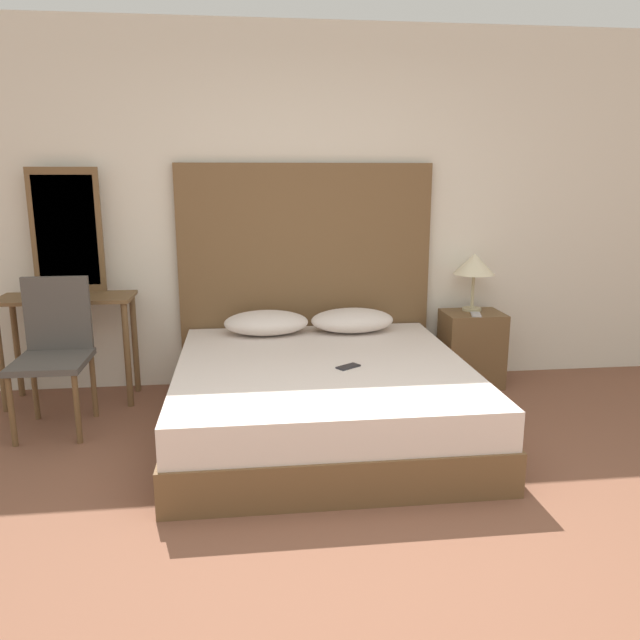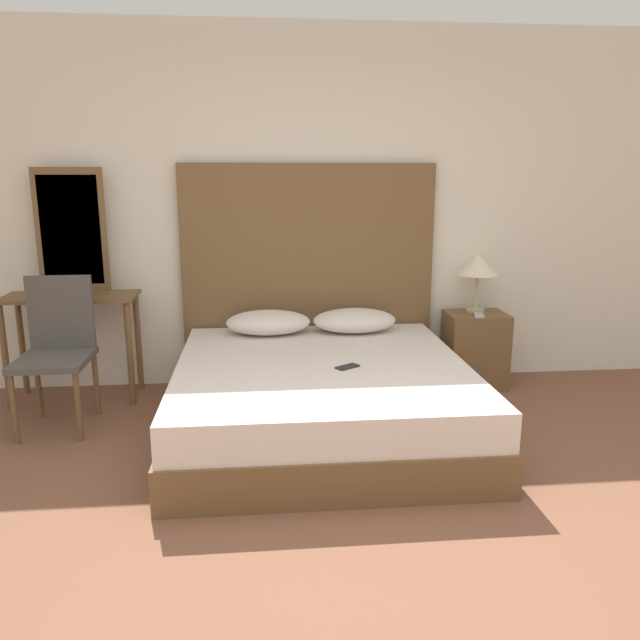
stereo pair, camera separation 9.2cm
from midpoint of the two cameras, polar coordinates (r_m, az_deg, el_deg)
ground_plane at (r=2.79m, az=5.08°, el=-22.39°), size 16.00×16.00×0.00m
wall_back at (r=4.85m, az=-0.27°, el=10.01°), size 10.00×0.06×2.70m
bed at (r=4.01m, az=0.80°, el=-7.08°), size 1.84×1.97×0.46m
headboard at (r=4.83m, az=-0.50°, el=4.03°), size 1.93×0.05×1.70m
pillow_left at (r=4.61m, az=-4.18°, el=-0.22°), size 0.62×0.38×0.18m
pillow_right at (r=4.67m, az=3.73°, el=-0.05°), size 0.62×0.38×0.18m
phone_on_bed at (r=3.83m, az=3.21°, el=-4.30°), size 0.16×0.14×0.01m
nightstand at (r=5.01m, az=14.46°, el=-2.63°), size 0.45×0.36×0.58m
table_lamp at (r=4.95m, az=14.76°, el=4.82°), size 0.32×0.32×0.45m
phone_on_nightstand at (r=4.85m, az=14.87°, el=0.43°), size 0.11×0.16×0.01m
vanity_desk at (r=4.80m, az=-21.25°, el=0.22°), size 0.93×0.40×0.78m
vanity_mirror at (r=4.88m, az=-21.31°, el=7.66°), size 0.49×0.03×0.89m
chair at (r=4.38m, az=-22.35°, el=-1.99°), size 0.44×0.50×0.97m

